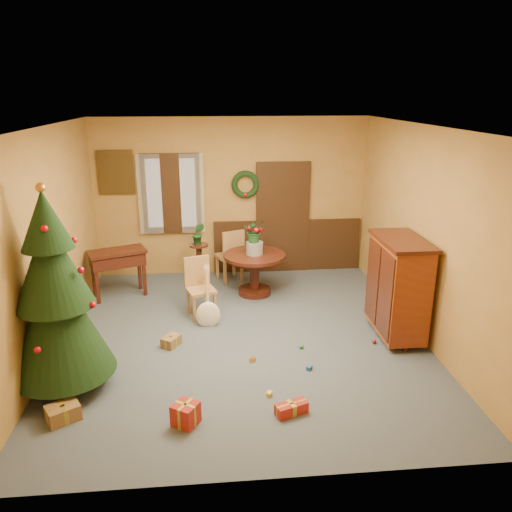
{
  "coord_description": "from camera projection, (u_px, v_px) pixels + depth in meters",
  "views": [
    {
      "loc": [
        -0.41,
        -6.35,
        3.32
      ],
      "look_at": [
        0.23,
        0.4,
        1.07
      ],
      "focal_mm": 35.0,
      "sensor_mm": 36.0,
      "label": 1
    }
  ],
  "objects": [
    {
      "name": "urn",
      "position": [
        255.0,
        248.0,
        8.34
      ],
      "size": [
        0.29,
        0.29,
        0.21
      ],
      "primitive_type": "cylinder",
      "color": "slate",
      "rests_on": "dining_table"
    },
    {
      "name": "guitar",
      "position": [
        208.0,
        299.0,
        7.29
      ],
      "size": [
        0.52,
        0.64,
        0.84
      ],
      "primitive_type": null,
      "rotation": [
        -0.49,
        0.0,
        -0.32
      ],
      "color": "#EFE7C7",
      "rests_on": "floor"
    },
    {
      "name": "toy_d",
      "position": [
        374.0,
        342.0,
        6.88
      ],
      "size": [
        0.06,
        0.06,
        0.06
      ],
      "primitive_type": "sphere",
      "color": "red",
      "rests_on": "floor"
    },
    {
      "name": "chair_far",
      "position": [
        231.0,
        254.0,
        9.02
      ],
      "size": [
        0.55,
        0.55,
        0.97
      ],
      "color": "brown",
      "rests_on": "floor"
    },
    {
      "name": "stand_plant",
      "position": [
        198.0,
        234.0,
        8.44
      ],
      "size": [
        0.22,
        0.18,
        0.38
      ],
      "primitive_type": "imported",
      "rotation": [
        0.0,
        0.0,
        -0.07
      ],
      "color": "#19471E",
      "rests_on": "plant_stand"
    },
    {
      "name": "gift_c",
      "position": [
        171.0,
        341.0,
        6.82
      ],
      "size": [
        0.29,
        0.31,
        0.14
      ],
      "color": "brown",
      "rests_on": "floor"
    },
    {
      "name": "gift_d",
      "position": [
        291.0,
        408.0,
        5.38
      ],
      "size": [
        0.38,
        0.26,
        0.13
      ],
      "color": "#9E2015",
      "rests_on": "floor"
    },
    {
      "name": "gift_b",
      "position": [
        186.0,
        414.0,
        5.2
      ],
      "size": [
        0.33,
        0.33,
        0.24
      ],
      "color": "#9E2015",
      "rests_on": "floor"
    },
    {
      "name": "toy_b",
      "position": [
        301.0,
        347.0,
        6.75
      ],
      "size": [
        0.06,
        0.06,
        0.06
      ],
      "primitive_type": "sphere",
      "color": "#238135",
      "rests_on": "floor"
    },
    {
      "name": "plant_stand",
      "position": [
        199.0,
        262.0,
        8.6
      ],
      "size": [
        0.32,
        0.32,
        0.84
      ],
      "color": "black",
      "rests_on": "floor"
    },
    {
      "name": "christmas_tree",
      "position": [
        55.0,
        297.0,
        5.53
      ],
      "size": [
        1.18,
        1.18,
        2.43
      ],
      "color": "#382111",
      "rests_on": "floor"
    },
    {
      "name": "sideboard",
      "position": [
        398.0,
        285.0,
        6.88
      ],
      "size": [
        0.6,
        1.13,
        1.44
      ],
      "color": "#571309",
      "rests_on": "floor"
    },
    {
      "name": "centerpiece_plant",
      "position": [
        255.0,
        231.0,
        8.24
      ],
      "size": [
        0.36,
        0.31,
        0.4
      ],
      "primitive_type": "imported",
      "color": "#1E4C23",
      "rests_on": "urn"
    },
    {
      "name": "toy_e",
      "position": [
        253.0,
        360.0,
        6.43
      ],
      "size": [
        0.09,
        0.09,
        0.05
      ],
      "primitive_type": "cube",
      "rotation": [
        0.0,
        0.0,
        0.59
      ],
      "color": "gold",
      "rests_on": "floor"
    },
    {
      "name": "room_envelope",
      "position": [
        243.0,
        215.0,
        9.3
      ],
      "size": [
        5.5,
        5.5,
        5.5
      ],
      "color": "#3B4656",
      "rests_on": "ground"
    },
    {
      "name": "dining_table",
      "position": [
        255.0,
        266.0,
        8.44
      ],
      "size": [
        1.05,
        1.05,
        0.72
      ],
      "color": "black",
      "rests_on": "floor"
    },
    {
      "name": "writing_desk",
      "position": [
        118.0,
        262.0,
        8.32
      ],
      "size": [
        1.02,
        0.76,
        0.82
      ],
      "color": "black",
      "rests_on": "floor"
    },
    {
      "name": "chair_near",
      "position": [
        199.0,
        285.0,
        7.65
      ],
      "size": [
        0.5,
        0.5,
        0.92
      ],
      "color": "brown",
      "rests_on": "floor"
    },
    {
      "name": "toy_c",
      "position": [
        269.0,
        394.0,
        5.71
      ],
      "size": [
        0.08,
        0.09,
        0.05
      ],
      "primitive_type": "cube",
      "rotation": [
        0.0,
        0.0,
        1.14
      ],
      "color": "yellow",
      "rests_on": "floor"
    },
    {
      "name": "gift_a",
      "position": [
        63.0,
        413.0,
        5.27
      ],
      "size": [
        0.4,
        0.37,
        0.18
      ],
      "color": "brown",
      "rests_on": "floor"
    },
    {
      "name": "toy_a",
      "position": [
        309.0,
        368.0,
        6.24
      ],
      "size": [
        0.09,
        0.09,
        0.05
      ],
      "primitive_type": "cube",
      "rotation": [
        0.0,
        0.0,
        0.9
      ],
      "color": "#23529A",
      "rests_on": "floor"
    }
  ]
}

